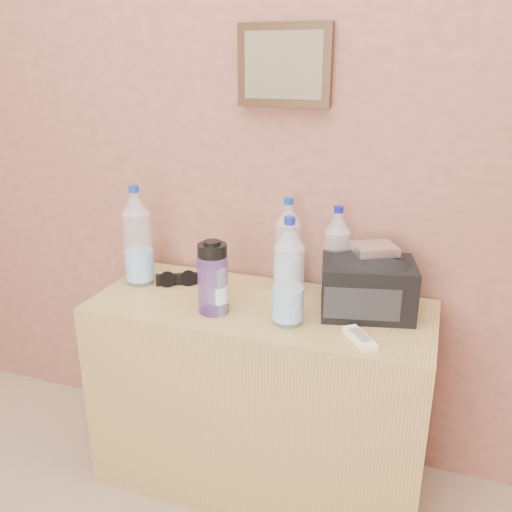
{
  "coord_description": "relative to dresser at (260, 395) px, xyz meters",
  "views": [
    {
      "loc": [
        0.55,
        0.26,
        1.41
      ],
      "look_at": [
        0.04,
        1.71,
        0.86
      ],
      "focal_mm": 38.0,
      "sensor_mm": 36.0,
      "label": 1
    }
  ],
  "objects": [
    {
      "name": "picture_frame",
      "position": [
        0.0,
        0.22,
        1.06
      ],
      "size": [
        0.3,
        0.03,
        0.25
      ],
      "primitive_type": null,
      "color": "#382311",
      "rests_on": "room_shell"
    },
    {
      "name": "dresser",
      "position": [
        0.0,
        0.0,
        0.0
      ],
      "size": [
        1.09,
        0.45,
        0.68
      ],
      "primitive_type": "cube",
      "color": "tan",
      "rests_on": "ground"
    },
    {
      "name": "pet_large_a",
      "position": [
        -0.46,
        0.03,
        0.49
      ],
      "size": [
        0.09,
        0.09,
        0.35
      ],
      "rotation": [
        0.0,
        0.0,
        0.3
      ],
      "color": "silver",
      "rests_on": "dresser"
    },
    {
      "name": "pet_large_b",
      "position": [
        0.04,
        0.15,
        0.48
      ],
      "size": [
        0.09,
        0.09,
        0.32
      ],
      "rotation": [
        0.0,
        0.0,
        0.2
      ],
      "color": "silver",
      "rests_on": "dresser"
    },
    {
      "name": "pet_large_c",
      "position": [
        0.21,
        0.15,
        0.47
      ],
      "size": [
        0.08,
        0.08,
        0.3
      ],
      "rotation": [
        0.0,
        0.0,
        0.36
      ],
      "color": "#A3BCD2",
      "rests_on": "dresser"
    },
    {
      "name": "pet_large_d",
      "position": [
        0.12,
        -0.09,
        0.48
      ],
      "size": [
        0.09,
        0.09,
        0.33
      ],
      "rotation": [
        0.0,
        0.0,
        0.14
      ],
      "color": "white",
      "rests_on": "dresser"
    },
    {
      "name": "pet_small",
      "position": [
        -0.1,
        -0.1,
        0.43
      ],
      "size": [
        0.06,
        0.06,
        0.21
      ],
      "rotation": [
        0.0,
        0.0,
        -0.04
      ],
      "color": "white",
      "rests_on": "dresser"
    },
    {
      "name": "nalgene_bottle",
      "position": [
        -0.12,
        -0.09,
        0.45
      ],
      "size": [
        0.09,
        0.09,
        0.23
      ],
      "rotation": [
        0.0,
        0.0,
        -0.27
      ],
      "color": "#523288",
      "rests_on": "dresser"
    },
    {
      "name": "sunglasses",
      "position": [
        -0.32,
        0.06,
        0.36
      ],
      "size": [
        0.16,
        0.12,
        0.04
      ],
      "primitive_type": null,
      "rotation": [
        0.0,
        0.0,
        0.49
      ],
      "color": "black",
      "rests_on": "dresser"
    },
    {
      "name": "ac_remote",
      "position": [
        0.34,
        -0.13,
        0.35
      ],
      "size": [
        0.11,
        0.13,
        0.02
      ],
      "primitive_type": "cube",
      "rotation": [
        0.0,
        0.0,
        -0.92
      ],
      "color": "silver",
      "rests_on": "dresser"
    },
    {
      "name": "toiletry_bag",
      "position": [
        0.33,
        0.06,
        0.43
      ],
      "size": [
        0.31,
        0.25,
        0.19
      ],
      "primitive_type": null,
      "rotation": [
        0.0,
        0.0,
        0.22
      ],
      "color": "black",
      "rests_on": "dresser"
    },
    {
      "name": "foil_packet",
      "position": [
        0.33,
        0.08,
        0.54
      ],
      "size": [
        0.16,
        0.15,
        0.03
      ],
      "primitive_type": "cube",
      "rotation": [
        0.0,
        0.0,
        0.49
      ],
      "color": "silver",
      "rests_on": "toiletry_bag"
    }
  ]
}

